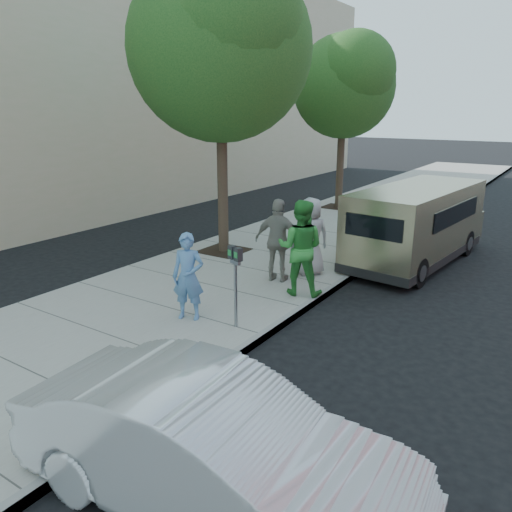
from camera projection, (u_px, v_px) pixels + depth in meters
name	position (u px, v px, depth m)	size (l,w,h in m)	color
ground	(242.00, 299.00, 10.76)	(120.00, 120.00, 0.00)	black
sidewalk	(206.00, 287.00, 11.26)	(5.00, 60.00, 0.15)	gray
curb_face	(301.00, 310.00, 9.98)	(0.12, 60.00, 0.16)	gray
tree_near	(221.00, 41.00, 12.29)	(4.62, 4.60, 7.53)	black
tree_far	(345.00, 82.00, 18.56)	(3.92, 3.80, 6.49)	black
parking_meter	(235.00, 270.00, 8.75)	(0.33, 0.20, 1.50)	gray
van	(418.00, 223.00, 13.02)	(2.36, 5.60, 2.02)	tan
sedan	(212.00, 449.00, 4.95)	(1.50, 4.29, 1.41)	silver
person_officer	(188.00, 277.00, 9.19)	(0.60, 0.39, 1.64)	#5786B9
person_green_shirt	(300.00, 248.00, 10.39)	(0.98, 0.76, 2.02)	green
person_gray_shirt	(311.00, 236.00, 11.67)	(0.90, 0.58, 1.84)	#A3A2A5
person_striped_polo	(279.00, 241.00, 11.19)	(1.11, 0.46, 1.89)	gray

